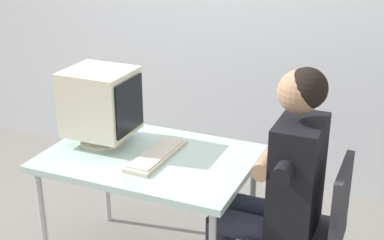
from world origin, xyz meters
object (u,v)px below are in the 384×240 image
office_chair (310,229)px  keyboard (157,155)px  crt_monitor (101,103)px  person_seated (278,181)px  desk (149,164)px

office_chair → keyboard: bearing=-179.1°
crt_monitor → person_seated: bearing=-2.5°
office_chair → person_seated: bearing=180.0°
desk → office_chair: (0.91, 0.00, -0.19)m
desk → crt_monitor: bearing=171.6°
crt_monitor → office_chair: (1.23, -0.05, -0.49)m
person_seated → keyboard: bearing=-178.9°
person_seated → desk: bearing=-179.9°
desk → keyboard: bearing=-12.8°
crt_monitor → office_chair: size_ratio=0.50×
keyboard → crt_monitor: bearing=170.9°
keyboard → office_chair: size_ratio=0.55×
person_seated → crt_monitor: bearing=177.5°
desk → keyboard: keyboard is taller
crt_monitor → office_chair: 1.33m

